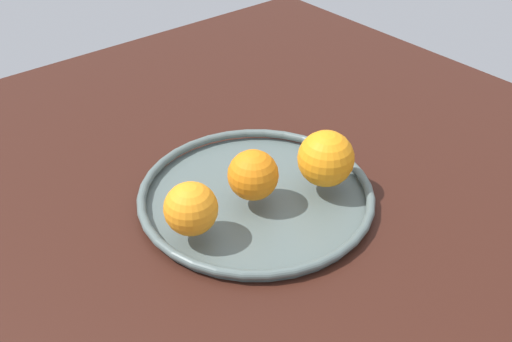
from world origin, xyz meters
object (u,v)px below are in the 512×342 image
object	(u,v)px
orange_back_left	(326,159)
orange_back_right	(191,209)
orange_center	(253,175)
fruit_bowl	(256,195)

from	to	relation	value
orange_back_left	orange_back_right	bearing A→B (deg)	-99.28
orange_center	fruit_bowl	bearing A→B (deg)	124.63
orange_center	orange_back_left	xyz separation A→B (cm)	(3.72, 9.32, 0.47)
orange_back_left	orange_center	bearing A→B (deg)	-111.78
orange_center	orange_back_left	distance (cm)	10.05
fruit_bowl	orange_back_right	distance (cm)	11.94
fruit_bowl	orange_back_left	xyz separation A→B (cm)	(4.50, 8.20, 4.66)
fruit_bowl	orange_back_left	bearing A→B (deg)	61.23
orange_back_right	orange_center	size ratio (longest dim) A/B	0.99
orange_back_right	orange_center	bearing A→B (deg)	93.27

